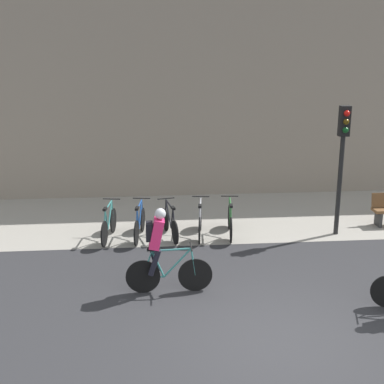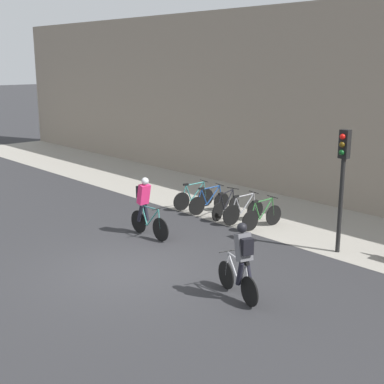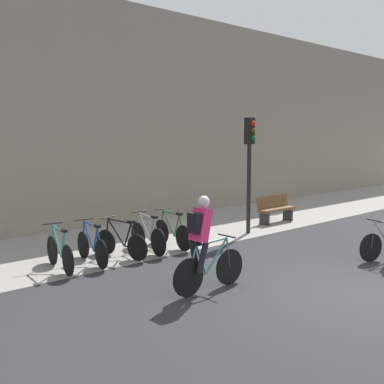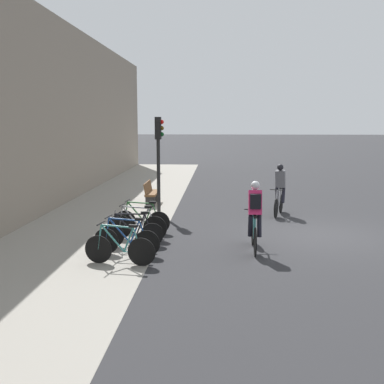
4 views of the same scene
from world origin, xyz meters
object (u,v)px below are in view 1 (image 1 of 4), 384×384
object	(u,v)px
cyclist_pink	(160,249)
parked_bike_4	(230,221)
parked_bike_3	(200,222)
traffic_light_pole	(343,147)
parked_bike_0	(109,224)
parked_bike_1	(140,224)
parked_bike_2	(170,223)

from	to	relation	value
cyclist_pink	parked_bike_4	size ratio (longest dim) A/B	1.08
parked_bike_3	parked_bike_4	bearing A→B (deg)	-0.03
cyclist_pink	parked_bike_3	xyz separation A→B (m)	(1.12, 3.13, -0.54)
parked_bike_4	traffic_light_pole	distance (m)	3.43
parked_bike_0	parked_bike_3	world-z (taller)	parked_bike_3
parked_bike_1	parked_bike_0	bearing A→B (deg)	179.98
cyclist_pink	parked_bike_2	bearing A→B (deg)	83.85
parked_bike_3	traffic_light_pole	xyz separation A→B (m)	(3.60, -0.15, 1.95)
parked_bike_2	parked_bike_3	xyz separation A→B (m)	(0.78, 0.00, 0.02)
parked_bike_1	traffic_light_pole	distance (m)	5.53
parked_bike_2	traffic_light_pole	bearing A→B (deg)	-1.98
parked_bike_0	traffic_light_pole	world-z (taller)	traffic_light_pole
parked_bike_0	parked_bike_1	xyz separation A→B (m)	(0.79, -0.00, -0.00)
parked_bike_4	traffic_light_pole	xyz separation A→B (m)	(2.81, -0.15, 1.96)
cyclist_pink	traffic_light_pole	distance (m)	5.76
parked_bike_2	traffic_light_pole	distance (m)	4.81
traffic_light_pole	cyclist_pink	bearing A→B (deg)	-147.75
parked_bike_0	parked_bike_3	bearing A→B (deg)	0.02
parked_bike_0	parked_bike_1	distance (m)	0.79
cyclist_pink	parked_bike_1	world-z (taller)	cyclist_pink
cyclist_pink	parked_bike_2	world-z (taller)	cyclist_pink
cyclist_pink	parked_bike_2	distance (m)	3.20
parked_bike_2	parked_bike_4	bearing A→B (deg)	0.03
parked_bike_0	parked_bike_3	size ratio (longest dim) A/B	1.00
cyclist_pink	traffic_light_pole	world-z (taller)	traffic_light_pole
parked_bike_1	parked_bike_2	bearing A→B (deg)	-0.01
parked_bike_4	traffic_light_pole	bearing A→B (deg)	-3.09
parked_bike_3	traffic_light_pole	size ratio (longest dim) A/B	0.49
cyclist_pink	parked_bike_3	distance (m)	3.37
parked_bike_3	cyclist_pink	bearing A→B (deg)	-109.68
parked_bike_2	parked_bike_3	distance (m)	0.78
parked_bike_0	parked_bike_3	distance (m)	2.36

